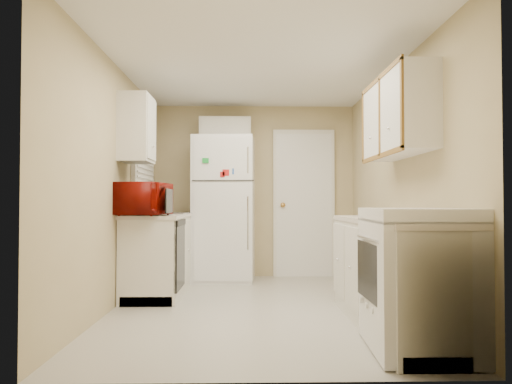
{
  "coord_description": "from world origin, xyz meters",
  "views": [
    {
      "loc": [
        -0.1,
        -4.53,
        1.03
      ],
      "look_at": [
        0.0,
        0.5,
        1.15
      ],
      "focal_mm": 32.0,
      "sensor_mm": 36.0,
      "label": 1
    }
  ],
  "objects": [
    {
      "name": "floor",
      "position": [
        0.0,
        0.0,
        0.0
      ],
      "size": [
        3.8,
        3.8,
        0.0
      ],
      "primitive_type": "plane",
      "color": "beige",
      "rests_on": "ground"
    },
    {
      "name": "ceiling",
      "position": [
        0.0,
        0.0,
        2.4
      ],
      "size": [
        3.8,
        3.8,
        0.0
      ],
      "primitive_type": "plane",
      "color": "white",
      "rests_on": "floor"
    },
    {
      "name": "wall_left",
      "position": [
        -1.4,
        0.0,
        1.2
      ],
      "size": [
        3.8,
        3.8,
        0.0
      ],
      "primitive_type": "plane",
      "color": "tan",
      "rests_on": "floor"
    },
    {
      "name": "wall_right",
      "position": [
        1.4,
        0.0,
        1.2
      ],
      "size": [
        3.8,
        3.8,
        0.0
      ],
      "primitive_type": "plane",
      "color": "tan",
      "rests_on": "floor"
    },
    {
      "name": "wall_back",
      "position": [
        0.0,
        1.9,
        1.2
      ],
      "size": [
        2.8,
        2.8,
        0.0
      ],
      "primitive_type": "plane",
      "color": "tan",
      "rests_on": "floor"
    },
    {
      "name": "wall_front",
      "position": [
        0.0,
        -1.9,
        1.2
      ],
      "size": [
        2.8,
        2.8,
        0.0
      ],
      "primitive_type": "plane",
      "color": "tan",
      "rests_on": "floor"
    },
    {
      "name": "left_counter",
      "position": [
        -1.1,
        0.9,
        0.45
      ],
      "size": [
        0.6,
        1.8,
        0.9
      ],
      "primitive_type": "cube",
      "color": "silver",
      "rests_on": "floor"
    },
    {
      "name": "dishwasher",
      "position": [
        -0.81,
        0.3,
        0.49
      ],
      "size": [
        0.03,
        0.58,
        0.72
      ],
      "primitive_type": "cube",
      "color": "black",
      "rests_on": "floor"
    },
    {
      "name": "sink",
      "position": [
        -1.1,
        1.05,
        0.86
      ],
      "size": [
        0.54,
        0.74,
        0.16
      ],
      "primitive_type": "cube",
      "color": "gray",
      "rests_on": "left_counter"
    },
    {
      "name": "microwave",
      "position": [
        -1.15,
        0.16,
        1.05
      ],
      "size": [
        0.65,
        0.43,
        0.4
      ],
      "primitive_type": "imported",
      "rotation": [
        0.0,
        0.0,
        1.41
      ],
      "color": "maroon",
      "rests_on": "left_counter"
    },
    {
      "name": "soap_bottle",
      "position": [
        -1.15,
        1.58,
        1.0
      ],
      "size": [
        0.08,
        0.08,
        0.17
      ],
      "primitive_type": "imported",
      "rotation": [
        0.0,
        0.0,
        0.02
      ],
      "color": "silver",
      "rests_on": "left_counter"
    },
    {
      "name": "window_blinds",
      "position": [
        -1.36,
        1.05,
        1.6
      ],
      "size": [
        0.1,
        0.98,
        1.08
      ],
      "primitive_type": "cube",
      "color": "silver",
      "rests_on": "wall_left"
    },
    {
      "name": "upper_cabinet_left",
      "position": [
        -1.25,
        0.22,
        1.8
      ],
      "size": [
        0.3,
        0.45,
        0.7
      ],
      "primitive_type": "cube",
      "color": "silver",
      "rests_on": "wall_left"
    },
    {
      "name": "refrigerator",
      "position": [
        -0.4,
        1.58,
        0.95
      ],
      "size": [
        0.83,
        0.8,
        1.9
      ],
      "primitive_type": "cube",
      "rotation": [
        0.0,
        0.0,
        -0.06
      ],
      "color": "white",
      "rests_on": "floor"
    },
    {
      "name": "cabinet_over_fridge",
      "position": [
        -0.4,
        1.75,
        2.0
      ],
      "size": [
        0.7,
        0.3,
        0.4
      ],
      "primitive_type": "cube",
      "color": "silver",
      "rests_on": "wall_back"
    },
    {
      "name": "interior_door",
      "position": [
        0.7,
        1.86,
        1.02
      ],
      "size": [
        0.86,
        0.06,
        2.08
      ],
      "primitive_type": "cube",
      "color": "white",
      "rests_on": "floor"
    },
    {
      "name": "right_counter",
      "position": [
        1.1,
        -0.8,
        0.45
      ],
      "size": [
        0.6,
        2.0,
        0.9
      ],
      "primitive_type": "cube",
      "color": "silver",
      "rests_on": "floor"
    },
    {
      "name": "stove",
      "position": [
        1.09,
        -1.37,
        0.5
      ],
      "size": [
        0.71,
        0.86,
        1.0
      ],
      "primitive_type": "cube",
      "rotation": [
        0.0,
        0.0,
        -0.06
      ],
      "color": "white",
      "rests_on": "floor"
    },
    {
      "name": "upper_cabinet_right",
      "position": [
        1.25,
        -0.5,
        1.8
      ],
      "size": [
        0.3,
        1.2,
        0.7
      ],
      "primitive_type": "cube",
      "color": "silver",
      "rests_on": "wall_right"
    }
  ]
}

